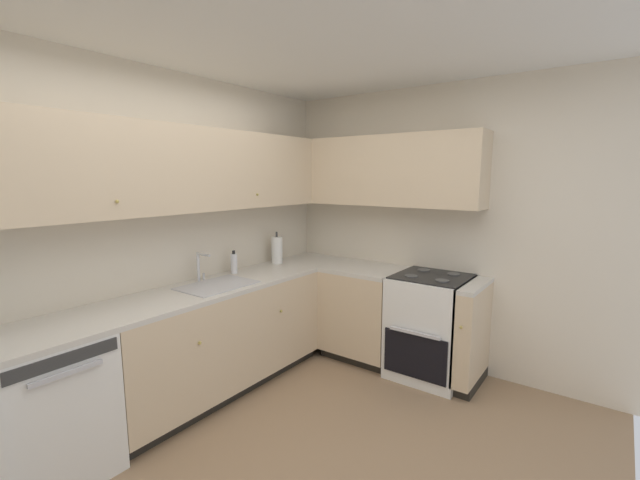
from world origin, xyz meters
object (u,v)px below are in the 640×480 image
(oven_range, at_px, (430,325))
(paper_towel_roll, at_px, (277,250))
(dishwasher, at_px, (48,408))
(soap_bottle, at_px, (234,263))

(oven_range, distance_m, paper_towel_roll, 1.62)
(dishwasher, bearing_deg, oven_range, -27.20)
(dishwasher, xyz_separation_m, soap_bottle, (1.61, 0.18, 0.56))
(soap_bottle, bearing_deg, paper_towel_roll, -2.08)
(dishwasher, xyz_separation_m, paper_towel_roll, (2.16, 0.16, 0.60))
(paper_towel_roll, bearing_deg, oven_range, -75.54)
(oven_range, xyz_separation_m, soap_bottle, (-0.93, 1.49, 0.53))
(dishwasher, height_order, soap_bottle, soap_bottle)
(oven_range, bearing_deg, soap_bottle, 121.97)
(soap_bottle, xyz_separation_m, paper_towel_roll, (0.55, -0.02, 0.04))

